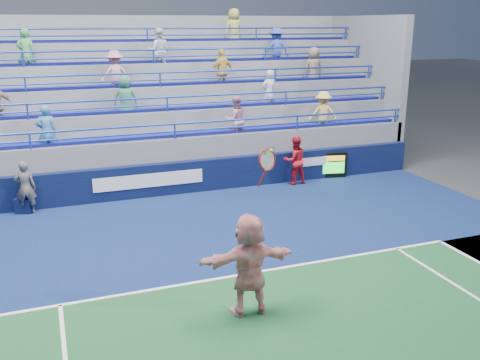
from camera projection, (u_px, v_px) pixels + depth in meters
name	position (u px, v px, depth m)	size (l,w,h in m)	color
ground	(247.00, 275.00, 12.28)	(120.00, 120.00, 0.00)	#333538
sponsor_wall	(178.00, 178.00, 17.97)	(18.00, 0.32, 1.10)	#091133
bleacher_stand	(154.00, 129.00, 21.07)	(18.00, 5.61, 6.13)	slate
serve_speed_board	(329.00, 165.00, 19.79)	(1.38, 0.40, 0.95)	black
judge_chair	(24.00, 204.00, 16.25)	(0.59, 0.60, 0.85)	#0B1338
tennis_player	(249.00, 264.00, 10.39)	(1.96, 0.72, 3.33)	white
line_judge	(25.00, 188.00, 15.96)	(0.60, 0.39, 1.65)	#15193C
ball_girl	(295.00, 160.00, 18.94)	(0.84, 0.66, 1.74)	red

